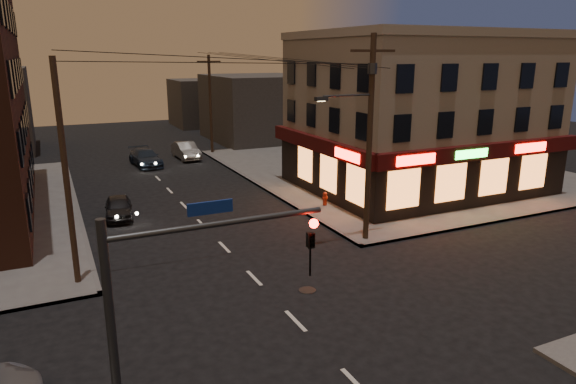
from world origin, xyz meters
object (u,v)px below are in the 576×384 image
sedan_mid (186,151)px  sedan_near (119,207)px  sedan_far (145,158)px  fire_hydrant (325,198)px

sedan_mid → sedan_near: bearing=-119.4°
sedan_far → sedan_near: bearing=-110.6°
sedan_near → fire_hydrant: bearing=-9.2°
sedan_near → sedan_mid: (7.93, 15.47, 0.12)m
sedan_near → sedan_mid: sedan_mid is taller
fire_hydrant → sedan_mid: bearing=101.7°
sedan_far → sedan_mid: bearing=17.0°
sedan_mid → sedan_far: bearing=-160.8°
sedan_mid → fire_hydrant: 19.16m
sedan_far → fire_hydrant: 18.91m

